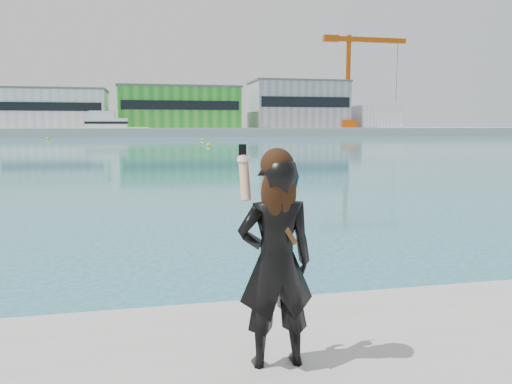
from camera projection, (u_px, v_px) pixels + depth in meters
far_quay at (148, 132)px, 130.06m from camera, size 320.00×40.00×2.00m
warehouse_white at (56, 108)px, 122.66m from camera, size 24.48×15.35×9.50m
warehouse_green at (179, 107)px, 128.98m from camera, size 30.60×16.36×10.50m
warehouse_grey_right at (298, 105)px, 135.66m from camera, size 25.50×15.35×12.50m
ancillary_shed at (375, 117)px, 138.86m from camera, size 12.00×10.00×6.00m
dock_crane at (352, 78)px, 131.78m from camera, size 23.00×4.00×24.00m
flagpole_right at (237, 110)px, 125.32m from camera, size 1.28×0.16×8.00m
motor_yacht at (109, 127)px, 114.21m from camera, size 16.66×4.82×7.75m
buoy_near at (203, 141)px, 86.23m from camera, size 0.50×0.50×0.50m
buoy_far at (48, 139)px, 94.62m from camera, size 0.50×0.50×0.50m
buoy_extra at (209, 146)px, 63.13m from camera, size 0.50×0.50×0.50m
woman at (276, 256)px, 3.76m from camera, size 0.59×0.39×1.70m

